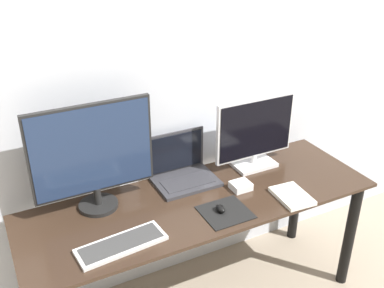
% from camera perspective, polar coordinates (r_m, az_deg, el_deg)
% --- Properties ---
extents(wall_back, '(7.00, 0.05, 2.50)m').
position_cam_1_polar(wall_back, '(2.31, -3.02, 8.98)').
color(wall_back, silver).
rests_on(wall_back, ground_plane).
extents(desk, '(1.80, 0.59, 0.70)m').
position_cam_1_polar(desk, '(2.33, 1.10, -9.64)').
color(desk, '#332319').
rests_on(desk, ground_plane).
extents(monitor_left, '(0.57, 0.19, 0.53)m').
position_cam_1_polar(monitor_left, '(2.10, -12.48, -1.37)').
color(monitor_left, black).
rests_on(monitor_left, desk).
extents(monitor_right, '(0.48, 0.17, 0.40)m').
position_cam_1_polar(monitor_right, '(2.48, 8.00, 1.33)').
color(monitor_right, silver).
rests_on(monitor_right, desk).
extents(laptop, '(0.33, 0.25, 0.25)m').
position_cam_1_polar(laptop, '(2.39, -1.31, -3.19)').
color(laptop, '#333338').
rests_on(laptop, desk).
extents(keyboard, '(0.40, 0.17, 0.02)m').
position_cam_1_polar(keyboard, '(1.99, -8.96, -12.47)').
color(keyboard, silver).
rests_on(keyboard, desk).
extents(mousepad, '(0.23, 0.21, 0.00)m').
position_cam_1_polar(mousepad, '(2.17, 4.25, -8.63)').
color(mousepad, black).
rests_on(mousepad, desk).
extents(mouse, '(0.04, 0.06, 0.03)m').
position_cam_1_polar(mouse, '(2.16, 3.64, -8.19)').
color(mouse, black).
rests_on(mouse, mousepad).
extents(book, '(0.17, 0.22, 0.02)m').
position_cam_1_polar(book, '(2.32, 12.58, -6.47)').
color(book, silver).
rests_on(book, desk).
extents(power_brick, '(0.10, 0.09, 0.04)m').
position_cam_1_polar(power_brick, '(2.34, 6.21, -5.30)').
color(power_brick, white).
rests_on(power_brick, desk).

